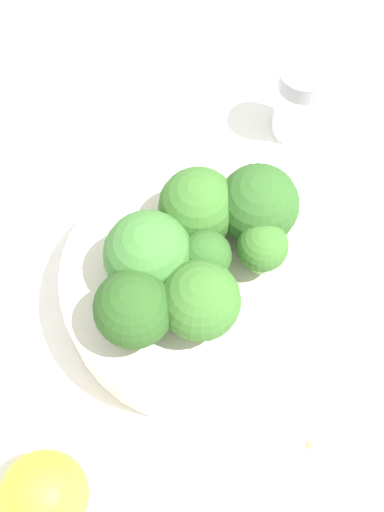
{
  "coord_description": "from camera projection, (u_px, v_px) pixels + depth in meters",
  "views": [
    {
      "loc": [
        -0.14,
        0.14,
        0.5
      ],
      "look_at": [
        0.0,
        0.0,
        0.08
      ],
      "focal_mm": 50.0,
      "sensor_mm": 36.0,
      "label": 1
    }
  ],
  "objects": [
    {
      "name": "almond_crumb_1",
      "position": [
        310.0,
        444.0,
        0.49
      ],
      "size": [
        0.01,
        0.01,
        0.01
      ],
      "primitive_type": "cube",
      "rotation": [
        0.0,
        0.0,
        2.01
      ],
      "color": "#AD7F4C",
      "rests_on": "ground_plane"
    },
    {
      "name": "pepper_shaker",
      "position": [
        299.0,
        101.0,
        0.57
      ],
      "size": [
        0.04,
        0.04,
        0.07
      ],
      "color": "silver",
      "rests_on": "ground_plane"
    },
    {
      "name": "lemon_wedge",
      "position": [
        45.0,
        495.0,
        0.45
      ],
      "size": [
        0.06,
        0.06,
        0.06
      ],
      "primitive_type": "sphere",
      "color": "yellow",
      "rests_on": "ground_plane"
    },
    {
      "name": "broccoli_floret_5",
      "position": [
        198.0,
        207.0,
        0.48
      ],
      "size": [
        0.05,
        0.05,
        0.06
      ],
      "color": "#8EB770",
      "rests_on": "bowl"
    },
    {
      "name": "almond_crumb_0",
      "position": [
        194.0,
        180.0,
        0.58
      ],
      "size": [
        0.01,
        0.01,
        0.01
      ],
      "primitive_type": "cube",
      "rotation": [
        0.0,
        0.0,
        3.62
      ],
      "color": "olive",
      "rests_on": "ground_plane"
    },
    {
      "name": "broccoli_floret_2",
      "position": [
        200.0,
        301.0,
        0.45
      ],
      "size": [
        0.05,
        0.05,
        0.06
      ],
      "color": "#84AD66",
      "rests_on": "bowl"
    },
    {
      "name": "ground_plane",
      "position": [
        192.0,
        301.0,
        0.54
      ],
      "size": [
        3.0,
        3.0,
        0.0
      ],
      "primitive_type": "plane",
      "color": "white"
    },
    {
      "name": "bowl",
      "position": [
        192.0,
        288.0,
        0.52
      ],
      "size": [
        0.19,
        0.19,
        0.05
      ],
      "primitive_type": "cylinder",
      "color": "silver",
      "rests_on": "ground_plane"
    },
    {
      "name": "broccoli_floret_4",
      "position": [
        258.0,
        205.0,
        0.48
      ],
      "size": [
        0.06,
        0.06,
        0.06
      ],
      "color": "#84AD66",
      "rests_on": "bowl"
    },
    {
      "name": "broccoli_floret_1",
      "position": [
        262.0,
        248.0,
        0.47
      ],
      "size": [
        0.03,
        0.03,
        0.05
      ],
      "color": "#8EB770",
      "rests_on": "bowl"
    },
    {
      "name": "broccoli_floret_6",
      "position": [
        131.0,
        306.0,
        0.45
      ],
      "size": [
        0.05,
        0.05,
        0.06
      ],
      "color": "#7A9E5B",
      "rests_on": "bowl"
    },
    {
      "name": "broccoli_floret_0",
      "position": [
        148.0,
        255.0,
        0.47
      ],
      "size": [
        0.06,
        0.06,
        0.06
      ],
      "color": "#84AD66",
      "rests_on": "bowl"
    },
    {
      "name": "broccoli_floret_3",
      "position": [
        205.0,
        256.0,
        0.47
      ],
      "size": [
        0.04,
        0.04,
        0.05
      ],
      "color": "#8EB770",
      "rests_on": "bowl"
    }
  ]
}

